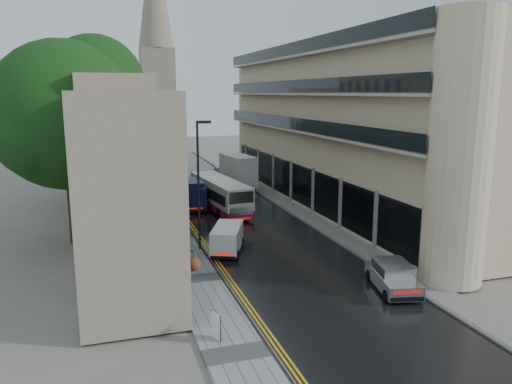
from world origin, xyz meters
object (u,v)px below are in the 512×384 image
cream_bus (219,202)px  estate_sign (216,326)px  white_lorry (233,176)px  tree_near (67,141)px  white_van (212,245)px  navy_van (182,198)px  pedestrian (159,214)px  lamp_post_far (152,154)px  silver_hatchback (387,287)px  tree_far (80,136)px  lamp_post_near (198,186)px

cream_bus → estate_sign: 20.36m
white_lorry → tree_near: bearing=-145.2°
white_van → navy_van: 12.13m
navy_van → estate_sign: size_ratio=4.72×
pedestrian → tree_near: bearing=8.3°
tree_near → lamp_post_far: tree_near is taller
white_van → lamp_post_far: lamp_post_far is taller
navy_van → pedestrian: 4.49m
tree_near → silver_hatchback: tree_near is taller
silver_hatchback → lamp_post_far: lamp_post_far is taller
tree_far → white_van: bearing=-67.2°
pedestrian → estate_sign: 18.62m
tree_near → estate_sign: tree_near is taller
tree_far → silver_hatchback: tree_far is taller
white_van → estate_sign: (-2.11, -10.28, -0.22)m
white_lorry → pedestrian: white_lorry is taller
tree_near → navy_van: tree_near is taller
pedestrian → lamp_post_far: 11.89m
white_lorry → silver_hatchback: (0.50, -27.56, -1.14)m
cream_bus → white_van: (-2.71, -9.49, -0.49)m
cream_bus → navy_van: bearing=128.2°
silver_hatchback → estate_sign: 8.95m
lamp_post_far → estate_sign: lamp_post_far is taller
tree_near → white_van: (8.20, -5.79, -6.05)m
tree_near → pedestrian: 8.74m
white_van → lamp_post_near: (-0.40, 1.85, 3.32)m
tree_far → navy_van: 11.53m
white_lorry → estate_sign: (-8.35, -28.96, -1.24)m
cream_bus → navy_van: size_ratio=1.92×
white_lorry → lamp_post_far: 8.14m
pedestrian → lamp_post_near: bearing=91.1°
tree_far → lamp_post_far: tree_far is taller
lamp_post_near → estate_sign: 12.75m
tree_near → white_lorry: 20.00m
silver_hatchback → lamp_post_near: (-7.14, 10.73, 3.44)m
estate_sign → cream_bus: bearing=55.9°
white_van → white_lorry: bearing=93.8°
pedestrian → estate_sign: size_ratio=1.69×
silver_hatchback → pedestrian: 19.43m
white_van → estate_sign: bearing=-79.3°
tree_near → cream_bus: (10.91, 3.70, -5.57)m
pedestrian → tree_far: bearing=-76.6°
silver_hatchback → estate_sign: silver_hatchback is taller
tree_far → navy_van: tree_far is taller
estate_sign → silver_hatchback: bearing=-11.5°
tree_near → pedestrian: tree_near is taller
cream_bus → white_lorry: 9.86m
white_lorry → navy_van: size_ratio=1.39×
tree_near → navy_van: size_ratio=2.67×
white_van → lamp_post_near: lamp_post_near is taller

